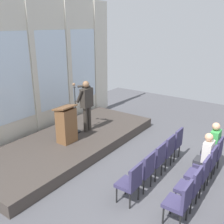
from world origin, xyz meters
TOP-DOWN VIEW (x-y plane):
  - ground_plane at (0.00, 0.00)m, footprint 15.08×15.08m
  - rear_partition at (0.05, 5.79)m, footprint 8.00×0.14m
  - stage_platform at (0.00, 4.25)m, footprint 6.10×2.50m
  - speaker at (0.77, 4.23)m, footprint 0.51×0.69m
  - mic_stand at (0.48, 4.43)m, footprint 0.28×0.28m
  - lectern at (-0.23, 4.15)m, footprint 0.60×0.48m
  - chair_r0_c0 at (-1.19, 1.31)m, footprint 0.46×0.44m
  - chair_r0_c1 at (-0.60, 1.31)m, footprint 0.46×0.44m
  - chair_r0_c2 at (0.00, 1.31)m, footprint 0.46×0.44m
  - chair_r0_c3 at (0.60, 1.31)m, footprint 0.46×0.44m
  - chair_r0_c4 at (1.19, 1.31)m, footprint 0.46×0.44m
  - chair_r1_c0 at (-1.19, 0.21)m, footprint 0.46×0.44m
  - chair_r1_c1 at (-0.60, 0.21)m, footprint 0.46×0.44m
  - chair_r1_c2 at (0.00, 0.21)m, footprint 0.46×0.44m
  - chair_r1_c3 at (0.60, 0.21)m, footprint 0.46×0.44m
  - audience_r1_c3 at (0.60, 0.30)m, footprint 0.36×0.39m
  - chair_r1_c4 at (1.19, 0.21)m, footprint 0.46×0.44m
  - audience_r1_c4 at (1.19, 0.29)m, footprint 0.36×0.39m

SIDE VIEW (x-z plane):
  - ground_plane at x=0.00m, z-range 0.00..0.00m
  - stage_platform at x=0.00m, z-range 0.00..0.31m
  - chair_r0_c0 at x=-1.19m, z-range 0.06..1.00m
  - chair_r0_c1 at x=-0.60m, z-range 0.06..1.00m
  - chair_r0_c2 at x=0.00m, z-range 0.06..1.00m
  - chair_r0_c3 at x=0.60m, z-range 0.06..1.00m
  - chair_r0_c4 at x=1.19m, z-range 0.06..1.00m
  - chair_r1_c0 at x=-1.19m, z-range 0.06..1.00m
  - chair_r1_c1 at x=-0.60m, z-range 0.06..1.00m
  - chair_r1_c2 at x=0.00m, z-range 0.06..1.00m
  - chair_r1_c3 at x=0.60m, z-range 0.06..1.00m
  - chair_r1_c4 at x=1.19m, z-range 0.06..1.00m
  - mic_stand at x=0.48m, z-range -0.13..1.43m
  - audience_r1_c3 at x=0.60m, z-range 0.07..1.35m
  - audience_r1_c4 at x=1.19m, z-range 0.07..1.43m
  - lectern at x=-0.23m, z-range 0.29..1.45m
  - speaker at x=0.77m, z-range 0.45..2.15m
  - rear_partition at x=0.05m, z-range -0.01..4.57m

